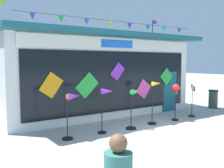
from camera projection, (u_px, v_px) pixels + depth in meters
The scene contains 9 objects.
ground_plane at pixel (170, 134), 9.08m from camera, with size 80.00×80.00×0.00m, color #ADAAA5.
kite_shop_building at pixel (90, 74), 13.25m from camera, with size 9.56×5.57×5.12m.
wind_spinner_far_left at pixel (72, 106), 8.43m from camera, with size 0.69×0.35×1.51m.
wind_spinner_left at pixel (106, 100), 9.15m from camera, with size 0.60×0.31×1.59m.
wind_spinner_center_left at pixel (134, 105), 9.72m from camera, with size 0.62×0.40×1.50m.
wind_spinner_center_right at pixel (155, 97), 10.48m from camera, with size 0.64×0.35×1.72m.
wind_spinner_right at pixel (176, 92), 11.06m from camera, with size 0.31×0.31×1.56m.
wind_spinner_far_right at pixel (193, 96), 11.83m from camera, with size 0.35×0.31×1.51m.
trash_bin at pixel (213, 99), 14.12m from camera, with size 0.52×0.52×0.99m.
Camera 1 is at (-6.70, -6.19, 2.51)m, focal length 41.78 mm.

